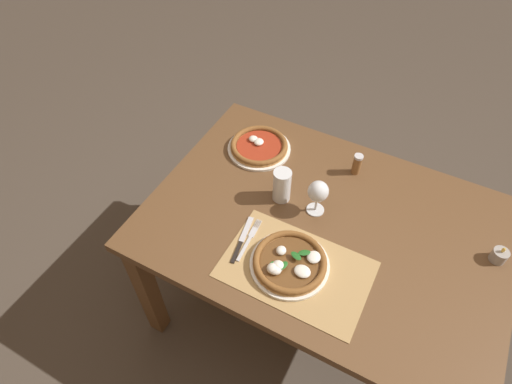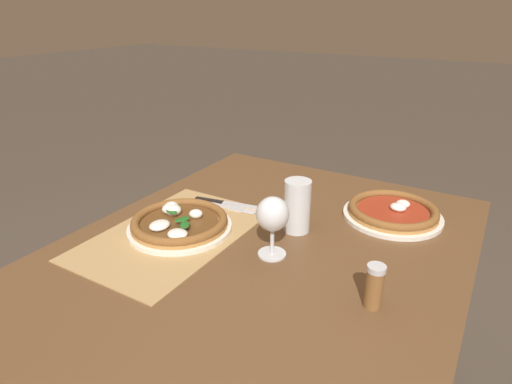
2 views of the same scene
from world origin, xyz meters
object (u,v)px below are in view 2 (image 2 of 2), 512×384
(pint_glass, at_px, (297,207))
(fork, at_px, (226,207))
(pizza_near, at_px, (179,223))
(pizza_far, at_px, (393,212))
(pepper_shaker, at_px, (374,286))
(wine_glass, at_px, (273,217))
(knife, at_px, (227,203))

(pint_glass, relative_size, fork, 0.72)
(pizza_near, relative_size, pizza_far, 1.01)
(pizza_near, xyz_separation_m, pizza_far, (-0.37, 0.48, -0.00))
(fork, bearing_deg, pepper_shaker, 66.07)
(pizza_near, bearing_deg, wine_glass, 93.63)
(pizza_near, height_order, pint_glass, pint_glass)
(knife, bearing_deg, pizza_near, -5.49)
(pint_glass, bearing_deg, fork, -93.25)
(fork, height_order, pepper_shaker, pepper_shaker)
(pizza_near, height_order, pepper_shaker, pepper_shaker)
(pizza_near, bearing_deg, fork, 170.28)
(knife, bearing_deg, pint_glass, 81.69)
(pizza_near, xyz_separation_m, wine_glass, (-0.02, 0.28, 0.08))
(pint_glass, xyz_separation_m, knife, (-0.04, -0.25, -0.06))
(pepper_shaker, bearing_deg, pizza_far, -171.00)
(pizza_near, distance_m, knife, 0.20)
(pint_glass, height_order, knife, pint_glass)
(pizza_far, height_order, wine_glass, wine_glass)
(pizza_far, relative_size, pint_glass, 1.94)
(pint_glass, distance_m, fork, 0.25)
(pizza_far, bearing_deg, knife, -69.55)
(pizza_near, relative_size, pint_glass, 1.95)
(fork, bearing_deg, pint_glass, 86.75)
(pizza_near, relative_size, wine_glass, 1.83)
(knife, bearing_deg, wine_glass, 54.59)
(fork, bearing_deg, wine_glass, 57.04)
(pizza_far, xyz_separation_m, pepper_shaker, (0.43, 0.07, 0.03))
(wine_glass, relative_size, pint_glass, 1.07)
(pizza_near, distance_m, wine_glass, 0.29)
(wine_glass, distance_m, knife, 0.33)
(pizza_near, relative_size, pepper_shaker, 2.92)
(wine_glass, relative_size, pepper_shaker, 1.60)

